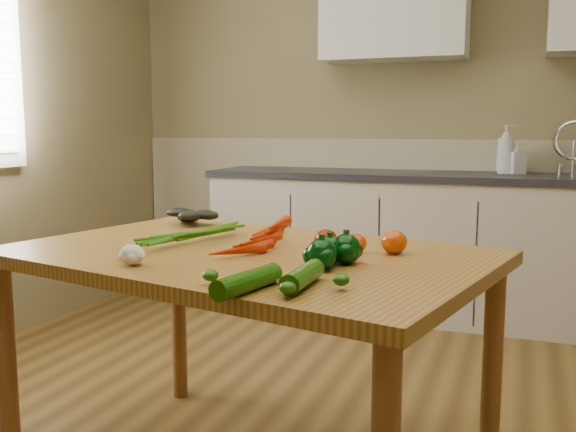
% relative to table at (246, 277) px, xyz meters
% --- Properties ---
extents(room, '(4.04, 5.04, 2.64)m').
position_rel_table_xyz_m(room, '(0.10, 0.17, 0.54)').
color(room, brown).
rests_on(room, ground).
extents(counter_run, '(2.84, 0.64, 1.14)m').
position_rel_table_xyz_m(counter_run, '(0.31, 2.19, -0.25)').
color(counter_run, '#BCAF9D').
rests_on(counter_run, ground).
extents(table, '(1.65, 1.25, 0.79)m').
position_rel_table_xyz_m(table, '(0.00, 0.00, 0.00)').
color(table, '#AC7832').
rests_on(table, ground).
extents(soap_bottle_a, '(0.14, 0.14, 0.29)m').
position_rel_table_xyz_m(soap_bottle_a, '(0.70, 2.27, 0.34)').
color(soap_bottle_a, silver).
rests_on(soap_bottle_a, counter_run).
extents(soap_bottle_b, '(0.12, 0.12, 0.20)m').
position_rel_table_xyz_m(soap_bottle_b, '(0.76, 2.26, 0.30)').
color(soap_bottle_b, silver).
rests_on(soap_bottle_b, counter_run).
extents(soap_bottle_c, '(0.19, 0.19, 0.17)m').
position_rel_table_xyz_m(soap_bottle_c, '(0.72, 2.36, 0.28)').
color(soap_bottle_c, silver).
rests_on(soap_bottle_c, counter_run).
extents(carrot_bunch, '(0.31, 0.27, 0.07)m').
position_rel_table_xyz_m(carrot_bunch, '(-0.03, 0.03, 0.12)').
color(carrot_bunch, red).
rests_on(carrot_bunch, table).
extents(leafy_greens, '(0.21, 0.19, 0.11)m').
position_rel_table_xyz_m(leafy_greens, '(-0.42, 0.42, 0.14)').
color(leafy_greens, black).
rests_on(leafy_greens, table).
extents(garlic_bulb, '(0.07, 0.07, 0.06)m').
position_rel_table_xyz_m(garlic_bulb, '(-0.21, -0.31, 0.12)').
color(garlic_bulb, white).
rests_on(garlic_bulb, table).
extents(pepper_a, '(0.08, 0.08, 0.08)m').
position_rel_table_xyz_m(pepper_a, '(0.31, -0.10, 0.13)').
color(pepper_a, black).
rests_on(pepper_a, table).
extents(pepper_b, '(0.08, 0.08, 0.08)m').
position_rel_table_xyz_m(pepper_b, '(0.35, -0.08, 0.13)').
color(pepper_b, black).
rests_on(pepper_b, table).
extents(pepper_c, '(0.08, 0.08, 0.08)m').
position_rel_table_xyz_m(pepper_c, '(0.31, -0.18, 0.13)').
color(pepper_c, black).
rests_on(pepper_c, table).
extents(tomato_a, '(0.07, 0.07, 0.07)m').
position_rel_table_xyz_m(tomato_a, '(0.24, 0.08, 0.12)').
color(tomato_a, '#851002').
rests_on(tomato_a, table).
extents(tomato_b, '(0.06, 0.06, 0.06)m').
position_rel_table_xyz_m(tomato_b, '(0.34, 0.09, 0.12)').
color(tomato_b, '#DD4605').
rests_on(tomato_b, table).
extents(tomato_c, '(0.08, 0.08, 0.07)m').
position_rel_table_xyz_m(tomato_c, '(0.45, 0.11, 0.12)').
color(tomato_c, '#DD4605').
rests_on(tomato_c, table).
extents(zucchini_a, '(0.05, 0.19, 0.05)m').
position_rel_table_xyz_m(zucchini_a, '(0.32, -0.38, 0.11)').
color(zucchini_a, '#184C08').
rests_on(zucchini_a, table).
extents(zucchini_b, '(0.10, 0.23, 0.05)m').
position_rel_table_xyz_m(zucchini_b, '(0.22, -0.47, 0.11)').
color(zucchini_b, '#184C08').
rests_on(zucchini_b, table).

